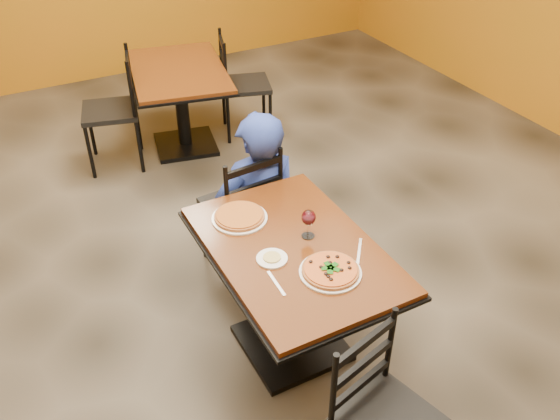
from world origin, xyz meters
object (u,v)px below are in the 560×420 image
plate_far (240,218)px  wine_glass (308,223)px  table_main (293,275)px  pizza_far (239,216)px  chair_second_left (110,111)px  side_plate (272,259)px  chair_second_right (246,85)px  plate_main (330,272)px  diner (258,192)px  table_second (180,90)px  chair_main_far (240,206)px  pizza_main (330,270)px

plate_far → wine_glass: 0.41m
table_main → pizza_far: 0.44m
wine_glass → chair_second_left: bearing=100.2°
plate_far → side_plate: same height
chair_second_right → plate_far: bearing=171.6°
plate_main → side_plate: 0.31m
plate_main → plate_far: size_ratio=1.00×
pizza_far → side_plate: size_ratio=1.75×
chair_second_left → diner: bearing=30.9°
chair_second_left → wine_glass: (0.45, -2.51, 0.34)m
pizza_far → side_plate: pizza_far is taller
table_second → chair_main_far: 1.73m
chair_main_far → diner: (0.11, -0.04, 0.10)m
pizza_main → wine_glass: 0.32m
chair_second_left → wine_glass: chair_second_left is taller
table_main → diner: (0.18, 0.79, 0.01)m
table_second → chair_second_right: bearing=0.0°
table_second → plate_main: 2.83m
table_main → pizza_main: pizza_main is taller
table_main → plate_far: (-0.15, 0.35, 0.20)m
wine_glass → plate_far: bearing=129.5°
table_main → pizza_far: bearing=112.3°
plate_main → table_main: bearing=103.1°
pizza_main → pizza_far: 0.65m
pizza_main → chair_main_far: bearing=89.8°
pizza_main → side_plate: pizza_main is taller
table_second → pizza_main: 2.83m
table_main → table_second: size_ratio=0.93×
pizza_main → plate_far: (-0.21, 0.62, -0.02)m
plate_main → chair_main_far: bearing=89.8°
diner → pizza_main: diner is taller
diner → pizza_far: 0.58m
diner → pizza_main: (-0.12, -1.05, 0.20)m
diner → wine_glass: (-0.07, -0.74, 0.27)m
plate_far → side_plate: bearing=-90.0°
chair_main_far → pizza_far: bearing=60.5°
chair_main_far → side_plate: size_ratio=5.83×
table_main → pizza_far: (-0.15, 0.35, 0.21)m
chair_second_right → wine_glass: (-0.80, -2.51, 0.37)m
chair_second_right → pizza_main: size_ratio=3.34×
chair_main_far → chair_second_right: bearing=-121.9°
table_main → diner: bearing=77.3°
chair_second_right → pizza_far: (-1.06, -2.19, 0.30)m
chair_main_far → wine_glass: chair_main_far is taller
diner → plate_main: 1.07m
table_second → plate_far: 2.24m
table_main → chair_second_right: 2.71m
diner → plate_far: 0.57m
pizza_main → plate_main: bearing=0.0°
plate_far → pizza_far: pizza_far is taller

